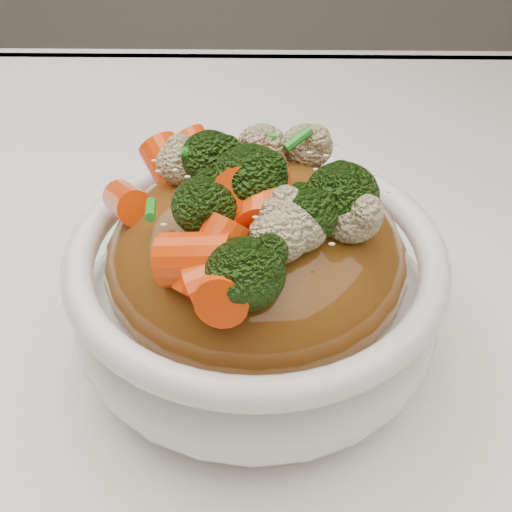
# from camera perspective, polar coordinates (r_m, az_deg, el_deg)

# --- Properties ---
(tablecloth) EXTENTS (1.20, 0.80, 0.04)m
(tablecloth) POSITION_cam_1_polar(r_m,az_deg,el_deg) (0.44, -5.51, -9.04)
(tablecloth) COLOR white
(tablecloth) RESTS_ON dining_table
(bowl) EXTENTS (0.23, 0.23, 0.08)m
(bowl) POSITION_cam_1_polar(r_m,az_deg,el_deg) (0.39, -0.00, -3.33)
(bowl) COLOR white
(bowl) RESTS_ON tablecloth
(sauce_base) EXTENTS (0.18, 0.18, 0.09)m
(sauce_base) POSITION_cam_1_polar(r_m,az_deg,el_deg) (0.38, -0.00, -0.32)
(sauce_base) COLOR brown
(sauce_base) RESTS_ON bowl
(carrots) EXTENTS (0.18, 0.18, 0.05)m
(carrots) POSITION_cam_1_polar(r_m,az_deg,el_deg) (0.34, -0.00, 7.04)
(carrots) COLOR #F04107
(carrots) RESTS_ON sauce_base
(broccoli) EXTENTS (0.18, 0.18, 0.04)m
(broccoli) POSITION_cam_1_polar(r_m,az_deg,el_deg) (0.34, -0.00, 6.91)
(broccoli) COLOR black
(broccoli) RESTS_ON sauce_base
(cauliflower) EXTENTS (0.18, 0.18, 0.03)m
(cauliflower) POSITION_cam_1_polar(r_m,az_deg,el_deg) (0.34, -0.00, 6.65)
(cauliflower) COLOR #CCBD8B
(cauliflower) RESTS_ON sauce_base
(scallions) EXTENTS (0.14, 0.14, 0.02)m
(scallions) POSITION_cam_1_polar(r_m,az_deg,el_deg) (0.34, 0.00, 7.17)
(scallions) COLOR #20801D
(scallions) RESTS_ON sauce_base
(sesame_seeds) EXTENTS (0.16, 0.16, 0.01)m
(sesame_seeds) POSITION_cam_1_polar(r_m,az_deg,el_deg) (0.34, -0.00, 7.17)
(sesame_seeds) COLOR beige
(sesame_seeds) RESTS_ON sauce_base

